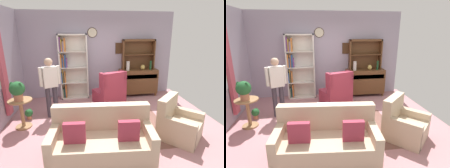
{
  "view_description": "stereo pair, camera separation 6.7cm",
  "coord_description": "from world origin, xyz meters",
  "views": [
    {
      "loc": [
        -0.57,
        -3.98,
        2.23
      ],
      "look_at": [
        0.1,
        0.2,
        0.95
      ],
      "focal_mm": 29.02,
      "sensor_mm": 36.0,
      "label": 1
    },
    {
      "loc": [
        -0.5,
        -3.99,
        2.23
      ],
      "look_at": [
        0.1,
        0.2,
        0.95
      ],
      "focal_mm": 29.02,
      "sensor_mm": 36.0,
      "label": 2
    }
  ],
  "objects": [
    {
      "name": "ground_plane",
      "position": [
        0.0,
        0.0,
        -0.01
      ],
      "size": [
        5.4,
        4.6,
        0.02
      ],
      "primitive_type": "cube",
      "color": "#B27A7F"
    },
    {
      "name": "wall_back",
      "position": [
        0.0,
        2.13,
        1.4
      ],
      "size": [
        5.0,
        0.09,
        2.8
      ],
      "color": "#A399AD",
      "rests_on": "ground_plane"
    },
    {
      "name": "area_rug",
      "position": [
        0.2,
        -0.3,
        0.0
      ],
      "size": [
        2.21,
        1.76,
        0.01
      ],
      "primitive_type": "cube",
      "color": "brown",
      "rests_on": "ground_plane"
    },
    {
      "name": "bookshelf",
      "position": [
        -0.95,
        1.95,
        1.07
      ],
      "size": [
        0.9,
        0.3,
        2.1
      ],
      "color": "silver",
      "rests_on": "ground_plane"
    },
    {
      "name": "sideboard",
      "position": [
        1.28,
        1.86,
        0.51
      ],
      "size": [
        1.3,
        0.45,
        0.92
      ],
      "color": "brown",
      "rests_on": "ground_plane"
    },
    {
      "name": "sideboard_hutch",
      "position": [
        1.28,
        1.97,
        1.56
      ],
      "size": [
        1.1,
        0.26,
        1.0
      ],
      "color": "brown",
      "rests_on": "sideboard"
    },
    {
      "name": "vase_tall",
      "position": [
        0.89,
        1.78,
        1.07
      ],
      "size": [
        0.11,
        0.11,
        0.3
      ],
      "primitive_type": "cylinder",
      "color": "beige",
      "rests_on": "sideboard"
    },
    {
      "name": "vase_round",
      "position": [
        1.41,
        1.79,
        1.01
      ],
      "size": [
        0.15,
        0.15,
        0.17
      ],
      "primitive_type": "ellipsoid",
      "color": "tan",
      "rests_on": "sideboard"
    },
    {
      "name": "bottle_wine",
      "position": [
        1.67,
        1.77,
        1.07
      ],
      "size": [
        0.07,
        0.07,
        0.3
      ],
      "primitive_type": "cylinder",
      "color": "#194223",
      "rests_on": "sideboard"
    },
    {
      "name": "couch_floral",
      "position": [
        -0.3,
        -1.17,
        0.31
      ],
      "size": [
        1.86,
        1.0,
        0.9
      ],
      "color": "#C6AD8E",
      "rests_on": "ground_plane"
    },
    {
      "name": "armchair_floral",
      "position": [
        1.36,
        -0.82,
        0.29
      ],
      "size": [
        1.08,
        1.08,
        0.88
      ],
      "color": "#C6AD8E",
      "rests_on": "ground_plane"
    },
    {
      "name": "wingback_chair",
      "position": [
        0.21,
        1.19,
        0.38
      ],
      "size": [
        1.02,
        1.03,
        1.05
      ],
      "color": "#A33347",
      "rests_on": "ground_plane"
    },
    {
      "name": "plant_stand",
      "position": [
        -2.03,
        0.14,
        0.43
      ],
      "size": [
        0.52,
        0.52,
        0.69
      ],
      "color": "#997047",
      "rests_on": "ground_plane"
    },
    {
      "name": "potted_plant_large",
      "position": [
        -2.04,
        0.1,
        0.95
      ],
      "size": [
        0.32,
        0.32,
        0.45
      ],
      "color": "#AD6B4C",
      "rests_on": "plant_stand"
    },
    {
      "name": "potted_plant_small",
      "position": [
        -2.01,
        0.54,
        0.16
      ],
      "size": [
        0.2,
        0.2,
        0.27
      ],
      "color": "#AD6B4C",
      "rests_on": "ground_plane"
    },
    {
      "name": "person_reading",
      "position": [
        -1.42,
        0.64,
        0.91
      ],
      "size": [
        0.51,
        0.32,
        1.56
      ],
      "color": "#38333D",
      "rests_on": "ground_plane"
    },
    {
      "name": "coffee_table",
      "position": [
        -0.12,
        -0.43,
        0.35
      ],
      "size": [
        0.8,
        0.5,
        0.42
      ],
      "color": "brown",
      "rests_on": "ground_plane"
    },
    {
      "name": "book_stack",
      "position": [
        -0.02,
        -0.53,
        0.47
      ],
      "size": [
        0.21,
        0.16,
        0.1
      ],
      "color": "#723F7F",
      "rests_on": "coffee_table"
    }
  ]
}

